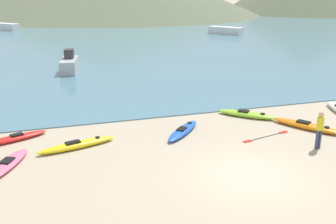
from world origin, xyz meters
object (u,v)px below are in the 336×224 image
Objects in this scene: kayak_on_sand_2 at (246,114)px; kayak_on_sand_5 at (183,131)px; kayak_on_sand_1 at (5,165)px; person_near_foreground at (320,128)px; moored_boat_2 at (226,30)px; kayak_on_sand_6 at (14,138)px; kayak_on_sand_0 at (77,145)px; moored_boat_0 at (69,64)px; kayak_on_sand_4 at (307,126)px; moored_boat_3 at (6,27)px; loose_paddle at (266,137)px.

kayak_on_sand_5 is (-4.17, -1.35, -0.02)m from kayak_on_sand_2.
person_near_foreground reaches higher than kayak_on_sand_1.
moored_boat_2 is at bearing 61.92° from kayak_on_sand_5.
moored_boat_2 is (28.22, 36.87, 0.45)m from kayak_on_sand_6.
moored_boat_2 is at bearing 56.55° from kayak_on_sand_0.
moored_boat_2 reaches higher than kayak_on_sand_1.
kayak_on_sand_1 is at bearing -101.66° from moored_boat_0.
moored_boat_2 is (15.37, 41.82, -0.39)m from person_near_foreground.
kayak_on_sand_2 reaches higher than kayak_on_sand_1.
moored_boat_0 is (3.59, 15.10, 0.57)m from kayak_on_sand_6.
kayak_on_sand_5 is 6.23m from person_near_foreground.
kayak_on_sand_2 is 0.74× the size of moored_boat_0.
kayak_on_sand_1 is 0.98× the size of kayak_on_sand_4.
kayak_on_sand_0 is at bearing 162.38° from person_near_foreground.
kayak_on_sand_1 is 1.08× the size of kayak_on_sand_6.
moored_boat_0 is 0.78× the size of moored_boat_3.
kayak_on_sand_6 is at bearing 170.05° from kayak_on_sand_5.
kayak_on_sand_5 is 3.97m from loose_paddle.
kayak_on_sand_2 is 40.30m from moored_boat_2.
moored_boat_3 is (-4.15, 53.08, 0.48)m from kayak_on_sand_6.
kayak_on_sand_0 is 1.05× the size of kayak_on_sand_4.
kayak_on_sand_2 reaches higher than kayak_on_sand_6.
kayak_on_sand_5 is 17.02m from moored_boat_0.
kayak_on_sand_2 is 1.03× the size of loose_paddle.
kayak_on_sand_5 is (7.97, 1.62, 0.01)m from kayak_on_sand_1.
person_near_foreground is at bearing -80.12° from kayak_on_sand_2.
kayak_on_sand_5 reaches higher than kayak_on_sand_1.
kayak_on_sand_4 is 2.58m from loose_paddle.
kayak_on_sand_4 reaches higher than kayak_on_sand_6.
person_near_foreground is 0.35× the size of moored_boat_3.
kayak_on_sand_0 is 10.66m from person_near_foreground.
moored_boat_0 is at bearing 78.34° from kayak_on_sand_1.
kayak_on_sand_0 is at bearing 23.70° from kayak_on_sand_1.
moored_boat_3 reaches higher than moored_boat_2.
moored_boat_0 is 1.39× the size of loose_paddle.
moored_boat_0 is 0.73× the size of moored_boat_2.
person_near_foreground is (10.13, -3.22, 0.82)m from kayak_on_sand_0.
kayak_on_sand_2 is 0.83× the size of kayak_on_sand_4.
kayak_on_sand_2 is 55.50m from moored_boat_3.
kayak_on_sand_1 is at bearing -178.55° from kayak_on_sand_4.
kayak_on_sand_5 is at bearing -9.95° from kayak_on_sand_6.
kayak_on_sand_1 is at bearing 171.44° from person_near_foreground.
moored_boat_3 reaches higher than kayak_on_sand_1.
kayak_on_sand_2 is 1.67× the size of person_near_foreground.
moored_boat_0 is at bearing 87.06° from kayak_on_sand_0.
moored_boat_0 is (-10.39, 17.73, 0.55)m from kayak_on_sand_4.
moored_boat_2 is at bearing 69.82° from person_near_foreground.
moored_boat_0 is at bearing -138.53° from moored_boat_2.
loose_paddle is (11.57, -0.05, -0.11)m from kayak_on_sand_1.
moored_boat_2 is at bearing 41.47° from moored_boat_0.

